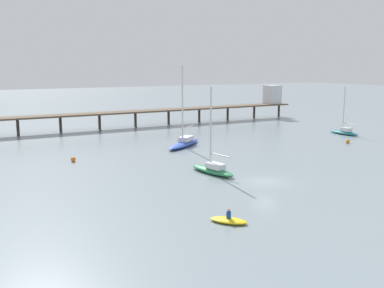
{
  "coord_description": "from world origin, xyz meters",
  "views": [
    {
      "loc": [
        -28.16,
        -35.02,
        11.87
      ],
      "look_at": [
        0.0,
        15.69,
        1.5
      ],
      "focal_mm": 41.26,
      "sensor_mm": 36.0,
      "label": 1
    }
  ],
  "objects_px": {
    "sailboat_teal": "(344,131)",
    "mooring_buoy_mid": "(348,141)",
    "pier": "(168,107)",
    "mooring_buoy_inner": "(73,159)",
    "sailboat_blue": "(184,142)",
    "dinghy_yellow": "(229,220)",
    "sailboat_green": "(213,168)"
  },
  "relations": [
    {
      "from": "sailboat_teal",
      "to": "mooring_buoy_mid",
      "type": "relative_size",
      "value": 13.63
    },
    {
      "from": "pier",
      "to": "mooring_buoy_inner",
      "type": "bearing_deg",
      "value": -134.92
    },
    {
      "from": "sailboat_blue",
      "to": "pier",
      "type": "bearing_deg",
      "value": 69.85
    },
    {
      "from": "sailboat_blue",
      "to": "dinghy_yellow",
      "type": "distance_m",
      "value": 32.73
    },
    {
      "from": "dinghy_yellow",
      "to": "sailboat_teal",
      "type": "bearing_deg",
      "value": 32.46
    },
    {
      "from": "sailboat_green",
      "to": "mooring_buoy_mid",
      "type": "xyz_separation_m",
      "value": [
        28.36,
        6.33,
        -0.32
      ]
    },
    {
      "from": "pier",
      "to": "sailboat_green",
      "type": "height_order",
      "value": "sailboat_green"
    },
    {
      "from": "sailboat_green",
      "to": "mooring_buoy_inner",
      "type": "relative_size",
      "value": 15.31
    },
    {
      "from": "pier",
      "to": "sailboat_teal",
      "type": "distance_m",
      "value": 34.08
    },
    {
      "from": "pier",
      "to": "dinghy_yellow",
      "type": "height_order",
      "value": "pier"
    },
    {
      "from": "sailboat_teal",
      "to": "sailboat_green",
      "type": "height_order",
      "value": "sailboat_green"
    },
    {
      "from": "mooring_buoy_inner",
      "to": "sailboat_green",
      "type": "bearing_deg",
      "value": -48.63
    },
    {
      "from": "sailboat_blue",
      "to": "mooring_buoy_inner",
      "type": "xyz_separation_m",
      "value": [
        -17.23,
        -2.85,
        -0.37
      ]
    },
    {
      "from": "pier",
      "to": "sailboat_blue",
      "type": "relative_size",
      "value": 6.85
    },
    {
      "from": "pier",
      "to": "sailboat_blue",
      "type": "distance_m",
      "value": 24.49
    },
    {
      "from": "sailboat_green",
      "to": "sailboat_blue",
      "type": "bearing_deg",
      "value": 72.55
    },
    {
      "from": "pier",
      "to": "mooring_buoy_inner",
      "type": "xyz_separation_m",
      "value": [
        -25.61,
        -25.68,
        -3.24
      ]
    },
    {
      "from": "sailboat_blue",
      "to": "dinghy_yellow",
      "type": "xyz_separation_m",
      "value": [
        -12.31,
        -30.32,
        -0.48
      ]
    },
    {
      "from": "sailboat_blue",
      "to": "sailboat_green",
      "type": "relative_size",
      "value": 1.23
    },
    {
      "from": "sailboat_blue",
      "to": "sailboat_teal",
      "type": "bearing_deg",
      "value": -6.97
    },
    {
      "from": "pier",
      "to": "sailboat_teal",
      "type": "height_order",
      "value": "sailboat_teal"
    },
    {
      "from": "pier",
      "to": "dinghy_yellow",
      "type": "distance_m",
      "value": 57.13
    },
    {
      "from": "sailboat_teal",
      "to": "sailboat_green",
      "type": "bearing_deg",
      "value": -159.7
    },
    {
      "from": "mooring_buoy_inner",
      "to": "mooring_buoy_mid",
      "type": "height_order",
      "value": "mooring_buoy_inner"
    },
    {
      "from": "sailboat_green",
      "to": "mooring_buoy_mid",
      "type": "height_order",
      "value": "sailboat_green"
    },
    {
      "from": "sailboat_teal",
      "to": "mooring_buoy_inner",
      "type": "xyz_separation_m",
      "value": [
        -46.89,
        0.78,
        -0.26
      ]
    },
    {
      "from": "sailboat_green",
      "to": "dinghy_yellow",
      "type": "bearing_deg",
      "value": -117.26
    },
    {
      "from": "sailboat_teal",
      "to": "mooring_buoy_inner",
      "type": "distance_m",
      "value": 46.9
    },
    {
      "from": "dinghy_yellow",
      "to": "sailboat_blue",
      "type": "bearing_deg",
      "value": 67.91
    },
    {
      "from": "dinghy_yellow",
      "to": "mooring_buoy_inner",
      "type": "height_order",
      "value": "dinghy_yellow"
    },
    {
      "from": "sailboat_teal",
      "to": "sailboat_green",
      "type": "distance_m",
      "value": 37.16
    },
    {
      "from": "sailboat_teal",
      "to": "dinghy_yellow",
      "type": "distance_m",
      "value": 49.74
    }
  ]
}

